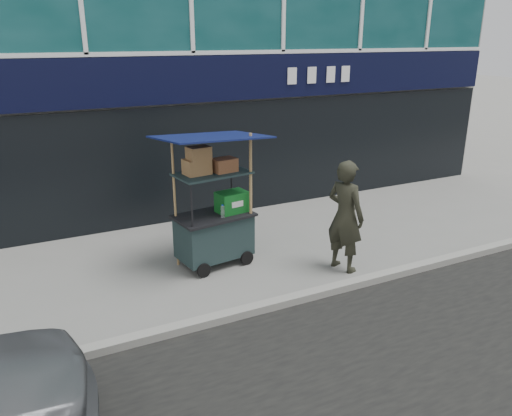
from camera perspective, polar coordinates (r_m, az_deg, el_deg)
ground at (r=7.64m, az=3.76°, el=-10.04°), size 80.00×80.00×0.00m
curb at (r=7.47m, az=4.55°, el=-10.29°), size 80.00×0.18×0.12m
vendor_cart at (r=8.39m, az=-4.74°, el=-1.27°), size 1.86×1.43×2.30m
vendor_man at (r=8.25m, az=10.17°, el=-0.92°), size 0.64×0.79×1.87m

